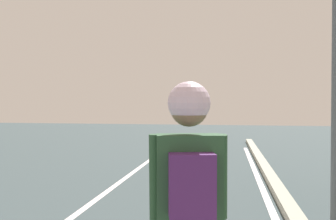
% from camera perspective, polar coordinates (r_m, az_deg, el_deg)
% --- Properties ---
extents(skater, '(0.47, 0.64, 1.75)m').
position_cam_1_polar(skater, '(2.12, 3.53, -12.34)').
color(skater, '#464C6E').
rests_on(skater, skateboard).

